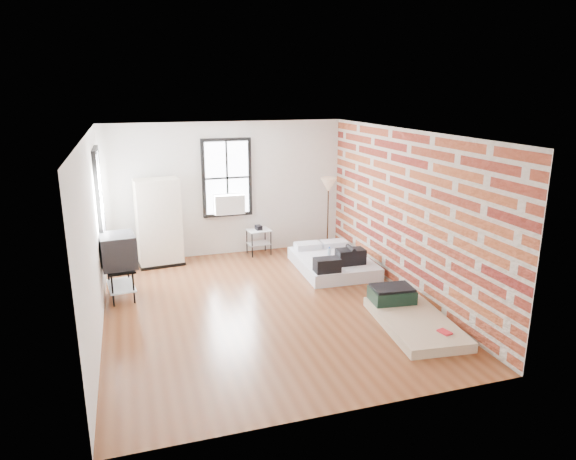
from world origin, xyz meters
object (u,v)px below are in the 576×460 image
object	(u,v)px
mattress_bare	(409,315)
floor_lamp	(328,189)
wardrobe	(159,223)
side_table	(259,235)
mattress_main	(333,262)
tv_stand	(119,253)

from	to	relation	value
mattress_bare	floor_lamp	distance (m)	4.07
wardrobe	floor_lamp	distance (m)	3.63
side_table	mattress_main	bearing A→B (deg)	-50.50
wardrobe	tv_stand	world-z (taller)	wardrobe
tv_stand	mattress_bare	bearing A→B (deg)	-35.52
wardrobe	tv_stand	distance (m)	1.73
wardrobe	side_table	bearing A→B (deg)	-4.10
mattress_main	wardrobe	size ratio (longest dim) A/B	1.06
mattress_main	side_table	world-z (taller)	side_table
side_table	tv_stand	world-z (taller)	tv_stand
floor_lamp	tv_stand	distance (m)	4.66
tv_stand	floor_lamp	bearing A→B (deg)	13.27
wardrobe	tv_stand	bearing A→B (deg)	-122.21
floor_lamp	wardrobe	bearing A→B (deg)	180.00
mattress_bare	tv_stand	bearing A→B (deg)	156.53
mattress_bare	tv_stand	world-z (taller)	tv_stand
tv_stand	wardrobe	bearing A→B (deg)	57.55
mattress_main	tv_stand	size ratio (longest dim) A/B	1.67
wardrobe	side_table	size ratio (longest dim) A/B	2.75
mattress_bare	wardrobe	bearing A→B (deg)	136.98
floor_lamp	mattress_main	bearing A→B (deg)	-107.11
side_table	tv_stand	size ratio (longest dim) A/B	0.57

